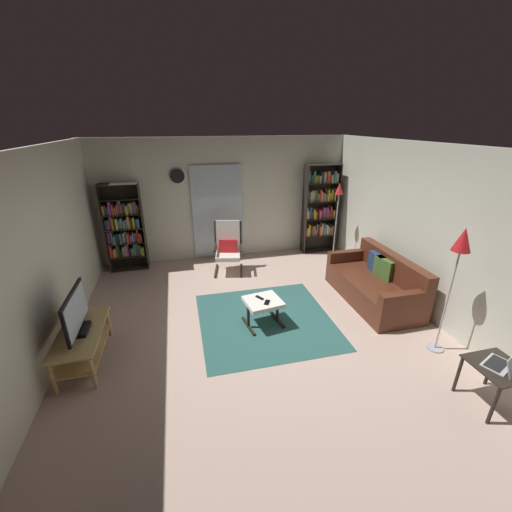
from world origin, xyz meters
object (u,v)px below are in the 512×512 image
cell_phone (267,302)px  laptop (506,364)px  floor_lamp_by_sofa (460,251)px  ottoman (263,304)px  wall_clock (177,176)px  bookshelf_near_tv (124,229)px  bookshelf_near_sofa (320,207)px  tv_remote (260,298)px  tv_stand (83,341)px  television (76,314)px  leather_sofa (376,284)px  side_table (496,373)px  lounge_armchair (228,246)px  floor_lamp_by_shelf (338,203)px

cell_phone → laptop: 2.83m
floor_lamp_by_sofa → laptop: bearing=-95.6°
ottoman → wall_clock: size_ratio=2.03×
bookshelf_near_tv → laptop: bookshelf_near_tv is taller
bookshelf_near_sofa → tv_remote: 3.39m
tv_stand → floor_lamp_by_sofa: 4.79m
television → tv_remote: television is taller
leather_sofa → cell_phone: leather_sofa is taller
leather_sofa → floor_lamp_by_sofa: bearing=-86.7°
side_table → ottoman: bearing=134.9°
leather_sofa → laptop: bearing=-90.3°
lounge_armchair → floor_lamp_by_sofa: (2.34, -3.20, 0.91)m
bookshelf_near_sofa → leather_sofa: 2.53m
floor_lamp_by_sofa → tv_remote: bearing=151.4°
wall_clock → leather_sofa: bearing=-39.3°
floor_lamp_by_shelf → laptop: (-0.06, -4.04, -0.77)m
cell_phone → side_table: 2.79m
laptop → floor_lamp_by_sofa: bearing=84.4°
television → floor_lamp_by_shelf: size_ratio=0.49×
laptop → leather_sofa: bearing=89.7°
television → laptop: size_ratio=2.10×
ottoman → wall_clock: 3.38m
tv_stand → bookshelf_near_tv: bearing=85.7°
bookshelf_near_tv → tv_stand: bearing=-94.3°
television → lounge_armchair: size_ratio=0.83×
bookshelf_near_sofa → lounge_armchair: size_ratio=1.98×
tv_stand → tv_remote: tv_stand is taller
laptop → ottoman: bearing=134.7°
cell_phone → floor_lamp_by_sofa: bearing=2.0°
side_table → wall_clock: size_ratio=1.76×
floor_lamp_by_sofa → television: bearing=169.5°
lounge_armchair → floor_lamp_by_shelf: size_ratio=0.59×
floor_lamp_by_sofa → laptop: (-0.09, -0.95, -0.88)m
bookshelf_near_sofa → floor_lamp_by_shelf: bearing=-84.0°
leather_sofa → laptop: size_ratio=4.52×
tv_stand → ottoman: 2.44m
television → floor_lamp_by_shelf: bearing=26.2°
bookshelf_near_tv → leather_sofa: 4.92m
bookshelf_near_sofa → tv_remote: size_ratio=14.07×
bookshelf_near_tv → cell_phone: bearing=-50.3°
tv_stand → lounge_armchair: lounge_armchair is taller
ottoman → floor_lamp_by_sofa: size_ratio=0.34×
tv_stand → side_table: (4.46, -1.77, 0.10)m
tv_remote → cell_phone: (0.07, -0.15, -0.00)m
television → bookshelf_near_sofa: size_ratio=0.42×
tv_stand → wall_clock: wall_clock is taller
television → ottoman: bearing=6.4°
television → tv_stand: bearing=109.4°
lounge_armchair → wall_clock: wall_clock is taller
tv_stand → cell_phone: (2.47, 0.18, 0.12)m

